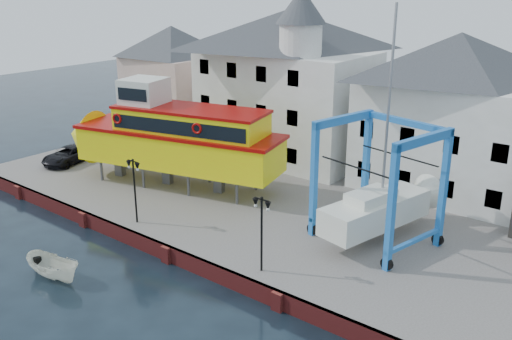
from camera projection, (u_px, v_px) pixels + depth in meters
The scene contains 12 objects.
ground at pixel (168, 262), 33.12m from camera, with size 140.00×140.00×0.00m, color black.
hardstanding at pixel (280, 199), 41.09m from camera, with size 44.00×22.00×1.00m, color #605852.
quay_wall at pixel (168, 254), 33.04m from camera, with size 44.00×0.47×1.00m.
building_pink at pixel (173, 80), 55.05m from camera, with size 8.00×7.00×10.30m.
building_white_main at pixel (286, 83), 47.21m from camera, with size 14.00×8.30×14.00m.
building_white_right at pixel (453, 114), 39.71m from camera, with size 12.00×8.00×11.20m.
lamp_post_left at pixel (134, 175), 35.02m from camera, with size 1.12×0.32×4.20m.
lamp_post_right at pixel (262, 215), 29.12m from camera, with size 1.12×0.32×4.20m.
tour_boat at pixel (166, 136), 41.56m from camera, with size 18.32×8.41×7.76m.
travel_lift at pixel (385, 201), 33.41m from camera, with size 7.17×9.20×13.47m.
van at pixel (69, 155), 47.23m from camera, with size 2.26×4.89×1.36m, color black.
motorboat_a at pixel (55, 278), 31.40m from camera, with size 1.43×3.81×1.47m, color white.
Camera 1 is at (22.49, -19.91, 15.82)m, focal length 40.00 mm.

